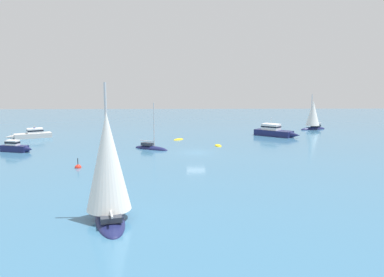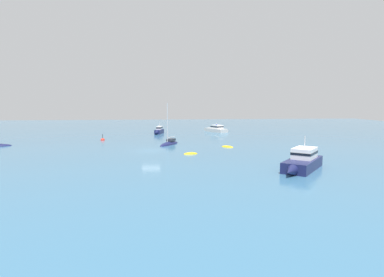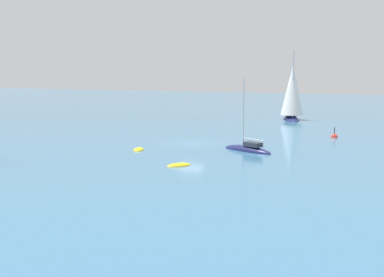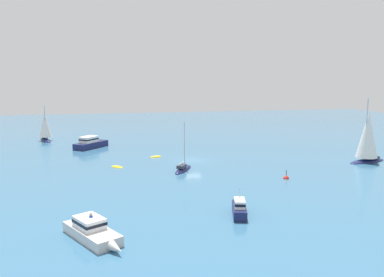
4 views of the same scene
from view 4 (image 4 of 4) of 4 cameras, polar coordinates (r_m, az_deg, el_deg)
name	(u,v)px [view 4 (image 4 of 4)]	position (r m, az deg, el deg)	size (l,w,h in m)	color
ground_plane	(193,160)	(60.64, 0.15, -3.10)	(166.99, 166.99, 0.00)	teal
sailboat	(183,170)	(53.98, -1.29, -4.47)	(3.83, 5.38, 7.11)	#191E4C
tender	(117,167)	(56.80, -10.65, -4.06)	(2.08, 2.12, 0.43)	yellow
launch	(93,231)	(32.64, -14.04, -12.71)	(4.85, 7.14, 2.00)	silver
launch_1	(239,208)	(37.19, 6.76, -9.80)	(2.24, 4.77, 2.62)	#191E4C
ketch	(45,128)	(83.61, -20.29, 1.44)	(3.49, 5.98, 7.59)	#191E4C
cabin_cruiser	(91,143)	(73.23, -14.19, -0.64)	(6.59, 7.39, 3.31)	#191E4C
skiff	(156,157)	(63.12, -5.19, -2.66)	(2.02, 1.28, 0.46)	yellow
ketch_1	(368,139)	(64.11, 23.83, -0.06)	(7.12, 3.79, 9.87)	#191E4C
channel_buoy	(286,179)	(51.03, 13.31, -5.60)	(0.74, 0.74, 1.45)	red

